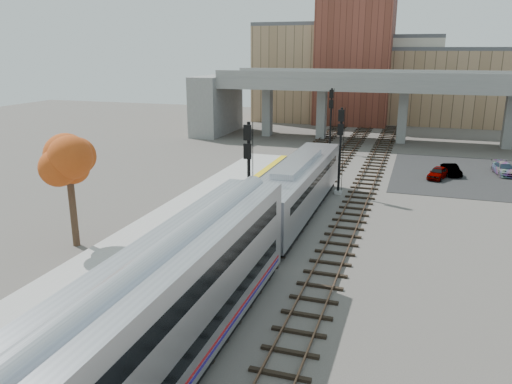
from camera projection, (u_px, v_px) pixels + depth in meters
The scene contains 16 objects.
ground at pixel (238, 268), 28.93m from camera, with size 160.00×160.00×0.00m, color #47423D.
platform at pixel (129, 250), 31.06m from camera, with size 4.50×60.00×0.35m, color #9E9E99.
yellow_strip at pixel (156, 251), 30.44m from camera, with size 0.70×60.00×0.01m, color yellow.
tracks at pixel (303, 206), 40.04m from camera, with size 10.70×95.00×0.25m.
overpass at pixel (388, 99), 66.93m from camera, with size 54.00×12.00×9.50m.
buildings_far at pixel (376, 75), 87.16m from camera, with size 43.00×21.00×20.60m.
parking_lot at pixel (464, 175), 50.27m from camera, with size 14.00×18.00×0.04m, color black.
locomotive at pixel (298, 187), 37.40m from camera, with size 3.02×19.05×4.10m.
coach at pixel (137, 342), 16.62m from camera, with size 3.03×25.00×5.00m.
signal_mast_near at pixel (249, 179), 32.83m from camera, with size 0.60×0.64×7.75m.
signal_mast_mid at pixel (340, 151), 42.67m from camera, with size 0.60×0.64×7.52m.
signal_mast_far at pixel (331, 120), 60.89m from camera, with size 0.60×0.64×7.74m.
tree at pixel (68, 159), 30.69m from camera, with size 3.60×3.60×7.69m.
car_a at pixel (438, 173), 48.62m from camera, with size 1.38×3.44×1.17m, color #99999E.
car_b at pixel (451, 170), 49.97m from camera, with size 1.16×3.33×1.10m, color #99999E.
car_c at pixel (504, 169), 50.21m from camera, with size 1.66×4.09×1.19m, color #99999E.
Camera 1 is at (9.34, -24.93, 12.18)m, focal length 35.00 mm.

